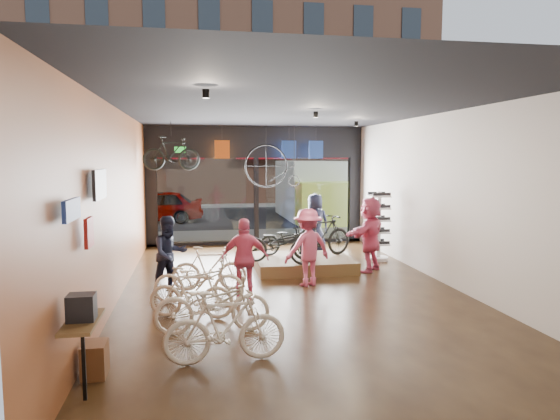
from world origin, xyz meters
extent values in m
cube|color=black|center=(0.00, 0.00, -0.02)|extent=(7.00, 12.00, 0.04)
cube|color=black|center=(0.00, 0.00, 3.82)|extent=(7.00, 12.00, 0.04)
cube|color=brown|center=(-3.52, 0.00, 1.90)|extent=(0.04, 12.00, 3.80)
cube|color=beige|center=(3.52, 0.00, 1.90)|extent=(0.04, 12.00, 3.80)
cube|color=beige|center=(0.00, -6.02, 1.90)|extent=(7.00, 0.04, 3.80)
cube|color=#198C26|center=(-2.40, 5.88, 3.05)|extent=(0.35, 0.06, 0.18)
cube|color=black|center=(0.00, 15.00, -0.01)|extent=(30.00, 18.00, 0.02)
cube|color=slate|center=(0.00, 7.20, 0.06)|extent=(30.00, 2.40, 0.12)
cube|color=slate|center=(0.00, 19.00, 0.06)|extent=(30.00, 2.00, 0.12)
cube|color=brown|center=(0.00, 21.50, 7.00)|extent=(26.00, 5.00, 14.00)
imported|color=gray|center=(-3.69, 12.00, 0.70)|extent=(4.13, 1.66, 1.41)
imported|color=beige|center=(-1.60, -3.45, 0.50)|extent=(1.70, 0.58, 1.01)
imported|color=beige|center=(-1.73, -2.26, 0.48)|extent=(1.84, 0.66, 0.97)
imported|color=beige|center=(-2.06, -1.44, 0.45)|extent=(1.57, 0.83, 0.91)
imported|color=beige|center=(-1.93, -0.61, 0.46)|extent=(1.83, 0.95, 0.92)
imported|color=beige|center=(-1.70, 0.35, 0.47)|extent=(1.61, 0.59, 0.95)
cube|color=brown|center=(0.68, 1.96, 0.15)|extent=(2.40, 1.80, 0.30)
imported|color=black|center=(-0.04, 1.42, 0.76)|extent=(1.84, 1.35, 0.92)
imported|color=black|center=(1.16, 1.96, 0.85)|extent=(1.87, 1.21, 1.09)
imported|color=black|center=(0.41, 2.41, 0.71)|extent=(1.56, 0.56, 0.82)
imported|color=#161C33|center=(-2.51, 0.39, 0.80)|extent=(0.97, 0.90, 1.60)
imported|color=#CC4C72|center=(-1.01, -0.36, 0.81)|extent=(1.00, 0.53, 1.61)
imported|color=#CC4C72|center=(0.44, 0.41, 0.85)|extent=(1.24, 0.95, 1.70)
imported|color=#161C33|center=(1.50, 4.08, 0.88)|extent=(0.90, 0.63, 1.76)
imported|color=#CC4C72|center=(2.28, 1.54, 0.92)|extent=(1.57, 1.61, 1.84)
imported|color=black|center=(-2.59, 4.20, 2.93)|extent=(1.63, 0.72, 0.95)
cube|color=#CC5919|center=(-1.13, 5.20, 3.05)|extent=(0.45, 0.03, 0.55)
cube|color=#1E3F99|center=(0.93, 5.20, 3.05)|extent=(0.45, 0.03, 0.55)
cube|color=#1E3F99|center=(1.79, 5.20, 3.05)|extent=(0.45, 0.03, 0.55)
camera|label=1|loc=(-1.98, -10.08, 2.80)|focal=32.00mm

